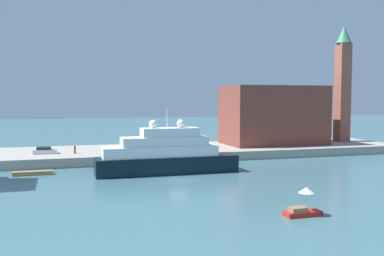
# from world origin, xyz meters

# --- Properties ---
(ground) EXTENTS (400.00, 400.00, 0.00)m
(ground) POSITION_xyz_m (0.00, 0.00, 0.00)
(ground) COLOR #3D6670
(quay_dock) EXTENTS (110.00, 20.35, 1.71)m
(quay_dock) POSITION_xyz_m (0.00, 26.18, 0.85)
(quay_dock) COLOR gray
(quay_dock) RESTS_ON ground
(large_yacht) EXTENTS (22.60, 4.72, 10.43)m
(large_yacht) POSITION_xyz_m (-0.36, 6.25, 2.91)
(large_yacht) COLOR black
(large_yacht) RESTS_ON ground
(small_motorboat) EXTENTS (3.83, 1.63, 2.92)m
(small_motorboat) POSITION_xyz_m (7.17, -22.30, 1.01)
(small_motorboat) COLOR #B22319
(small_motorboat) RESTS_ON ground
(work_barge) EXTENTS (5.92, 1.43, 0.61)m
(work_barge) POSITION_xyz_m (-20.46, 10.80, 0.30)
(work_barge) COLOR olive
(work_barge) RESTS_ON ground
(harbor_building) EXTENTS (21.50, 12.74, 12.91)m
(harbor_building) POSITION_xyz_m (29.28, 27.00, 8.17)
(harbor_building) COLOR brown
(harbor_building) RESTS_ON quay_dock
(bell_tower) EXTENTS (3.65, 3.65, 26.95)m
(bell_tower) POSITION_xyz_m (47.41, 27.38, 16.24)
(bell_tower) COLOR #93513D
(bell_tower) RESTS_ON quay_dock
(parked_car) EXTENTS (4.29, 1.88, 1.32)m
(parked_car) POSITION_xyz_m (-19.06, 23.53, 2.28)
(parked_car) COLOR silver
(parked_car) RESTS_ON quay_dock
(person_figure) EXTENTS (0.36, 0.36, 1.71)m
(person_figure) POSITION_xyz_m (-13.74, 22.32, 2.50)
(person_figure) COLOR maroon
(person_figure) RESTS_ON quay_dock
(mooring_bollard) EXTENTS (0.36, 0.36, 0.71)m
(mooring_bollard) POSITION_xyz_m (-3.67, 17.21, 2.06)
(mooring_bollard) COLOR black
(mooring_bollard) RESTS_ON quay_dock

